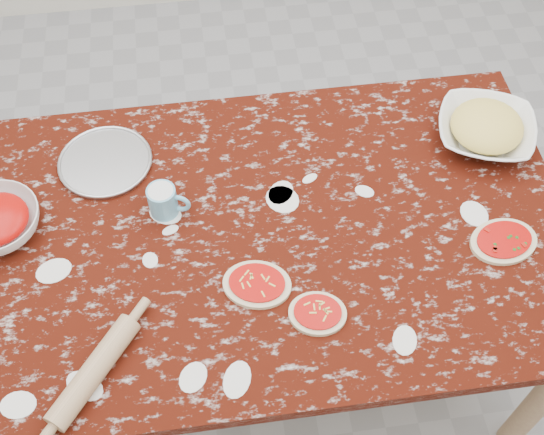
{
  "coord_description": "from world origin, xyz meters",
  "views": [
    {
      "loc": [
        -0.14,
        -1.01,
        2.23
      ],
      "look_at": [
        0.0,
        0.0,
        0.8
      ],
      "focal_mm": 44.84,
      "sensor_mm": 36.0,
      "label": 1
    }
  ],
  "objects_px": {
    "worktable": "(272,245)",
    "pizza_tray": "(105,162)",
    "cheese_bowl": "(485,131)",
    "flour_mug": "(164,201)",
    "rolling_pin": "(94,371)"
  },
  "relations": [
    {
      "from": "worktable",
      "to": "pizza_tray",
      "type": "bearing_deg",
      "value": 146.8
    },
    {
      "from": "pizza_tray",
      "to": "flour_mug",
      "type": "relative_size",
      "value": 2.29
    },
    {
      "from": "pizza_tray",
      "to": "cheese_bowl",
      "type": "height_order",
      "value": "cheese_bowl"
    },
    {
      "from": "cheese_bowl",
      "to": "rolling_pin",
      "type": "bearing_deg",
      "value": -152.25
    },
    {
      "from": "worktable",
      "to": "flour_mug",
      "type": "relative_size",
      "value": 14.16
    },
    {
      "from": "worktable",
      "to": "pizza_tray",
      "type": "xyz_separation_m",
      "value": [
        -0.44,
        0.29,
        0.09
      ]
    },
    {
      "from": "cheese_bowl",
      "to": "flour_mug",
      "type": "relative_size",
      "value": 2.44
    },
    {
      "from": "worktable",
      "to": "cheese_bowl",
      "type": "distance_m",
      "value": 0.7
    },
    {
      "from": "flour_mug",
      "to": "worktable",
      "type": "bearing_deg",
      "value": -19.09
    },
    {
      "from": "pizza_tray",
      "to": "flour_mug",
      "type": "height_order",
      "value": "flour_mug"
    },
    {
      "from": "pizza_tray",
      "to": "flour_mug",
      "type": "xyz_separation_m",
      "value": [
        0.16,
        -0.19,
        0.04
      ]
    },
    {
      "from": "pizza_tray",
      "to": "cheese_bowl",
      "type": "bearing_deg",
      "value": -2.92
    },
    {
      "from": "rolling_pin",
      "to": "cheese_bowl",
      "type": "bearing_deg",
      "value": 27.75
    },
    {
      "from": "worktable",
      "to": "rolling_pin",
      "type": "bearing_deg",
      "value": -142.31
    },
    {
      "from": "pizza_tray",
      "to": "cheese_bowl",
      "type": "distance_m",
      "value": 1.09
    }
  ]
}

